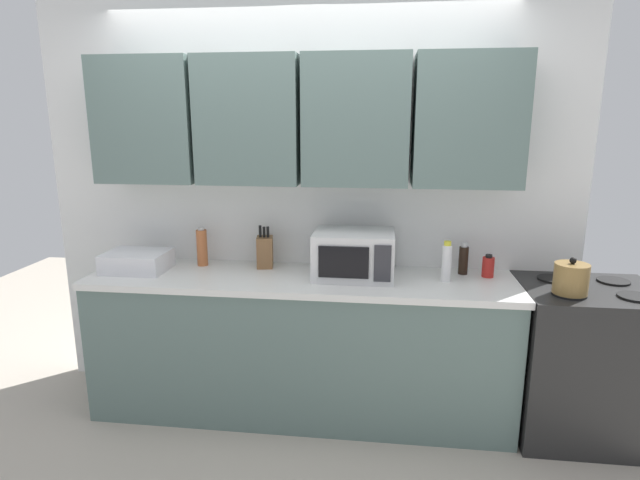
% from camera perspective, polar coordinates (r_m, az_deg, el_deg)
% --- Properties ---
extents(wall_back_with_cabinets, '(3.46, 0.38, 2.60)m').
position_cam_1_polar(wall_back_with_cabinets, '(3.27, -1.66, 8.64)').
color(wall_back_with_cabinets, white).
rests_on(wall_back_with_cabinets, ground_plane).
extents(counter_run, '(2.59, 0.63, 0.90)m').
position_cam_1_polar(counter_run, '(3.33, -2.14, -11.41)').
color(counter_run, slate).
rests_on(counter_run, ground_plane).
extents(stove_range, '(0.76, 0.64, 0.91)m').
position_cam_1_polar(stove_range, '(3.48, 26.94, -11.78)').
color(stove_range, black).
rests_on(stove_range, ground_plane).
extents(kettle, '(0.18, 0.18, 0.20)m').
position_cam_1_polar(kettle, '(3.12, 25.88, -3.83)').
color(kettle, olive).
rests_on(kettle, stove_range).
extents(microwave, '(0.48, 0.37, 0.28)m').
position_cam_1_polar(microwave, '(3.13, 3.75, -1.60)').
color(microwave, silver).
rests_on(microwave, counter_run).
extents(dish_rack, '(0.38, 0.30, 0.12)m').
position_cam_1_polar(dish_rack, '(3.47, -19.47, -2.21)').
color(dish_rack, silver).
rests_on(dish_rack, counter_run).
extents(knife_block, '(0.12, 0.13, 0.28)m').
position_cam_1_polar(knife_block, '(3.36, -6.08, -1.26)').
color(knife_block, brown).
rests_on(knife_block, counter_run).
extents(bottle_soy_dark, '(0.06, 0.06, 0.20)m').
position_cam_1_polar(bottle_soy_dark, '(3.31, 15.49, -2.10)').
color(bottle_soy_dark, black).
rests_on(bottle_soy_dark, counter_run).
extents(bottle_white_jar, '(0.06, 0.06, 0.24)m').
position_cam_1_polar(bottle_white_jar, '(3.13, 13.74, -2.39)').
color(bottle_white_jar, white).
rests_on(bottle_white_jar, counter_run).
extents(bottle_red_sauce, '(0.07, 0.07, 0.14)m').
position_cam_1_polar(bottle_red_sauce, '(3.30, 18.00, -2.80)').
color(bottle_red_sauce, red).
rests_on(bottle_red_sauce, counter_run).
extents(bottle_spice_jar, '(0.07, 0.07, 0.25)m').
position_cam_1_polar(bottle_spice_jar, '(3.46, -12.85, -0.79)').
color(bottle_spice_jar, '#BC6638').
rests_on(bottle_spice_jar, counter_run).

